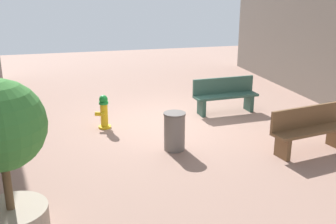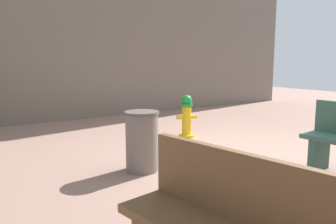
# 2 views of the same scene
# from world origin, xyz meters

# --- Properties ---
(ground_plane) EXTENTS (23.40, 23.40, 0.00)m
(ground_plane) POSITION_xyz_m (0.00, 0.00, 0.00)
(ground_plane) COLOR #9E7A6B
(fire_hydrant) EXTENTS (0.38, 0.41, 0.83)m
(fire_hydrant) POSITION_xyz_m (1.62, 0.03, 0.42)
(fire_hydrant) COLOR gold
(fire_hydrant) RESTS_ON ground_plane
(bench_near) EXTENTS (1.80, 0.55, 0.95)m
(bench_near) POSITION_xyz_m (-1.71, -0.40, 0.50)
(bench_near) COLOR #33594C
(bench_near) RESTS_ON ground_plane
(bench_far) EXTENTS (1.83, 0.74, 0.95)m
(bench_far) POSITION_xyz_m (-2.37, 2.54, 0.50)
(bench_far) COLOR brown
(bench_far) RESTS_ON ground_plane
(planter_tree) EXTENTS (1.19, 1.19, 2.27)m
(planter_tree) POSITION_xyz_m (3.31, 4.21, 1.37)
(planter_tree) COLOR tan
(planter_tree) RESTS_ON ground_plane
(trash_bin) EXTENTS (0.47, 0.47, 0.82)m
(trash_bin) POSITION_xyz_m (0.32, 1.75, 0.41)
(trash_bin) COLOR slate
(trash_bin) RESTS_ON ground_plane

